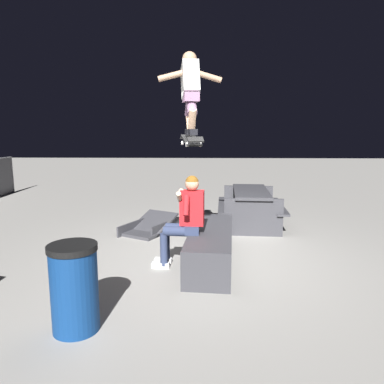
{
  "coord_description": "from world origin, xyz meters",
  "views": [
    {
      "loc": [
        -5.35,
        0.05,
        2.0
      ],
      "look_at": [
        -0.27,
        0.2,
        1.12
      ],
      "focal_mm": 33.99,
      "sensor_mm": 36.0,
      "label": 1
    }
  ],
  "objects_px": {
    "skater_airborne": "(190,89)",
    "kicker_ramp": "(150,228)",
    "ledge_box_main": "(211,247)",
    "picnic_table_back": "(251,202)",
    "skateboard": "(191,140)",
    "trash_bin": "(74,288)",
    "person_sitting_on_ledge": "(185,216)"
  },
  "relations": [
    {
      "from": "skater_airborne",
      "to": "kicker_ramp",
      "type": "xyz_separation_m",
      "value": [
        1.82,
        0.86,
        -2.47
      ]
    },
    {
      "from": "ledge_box_main",
      "to": "skater_airborne",
      "type": "xyz_separation_m",
      "value": [
        -0.14,
        0.3,
        2.28
      ]
    },
    {
      "from": "kicker_ramp",
      "to": "picnic_table_back",
      "type": "relative_size",
      "value": 0.72
    },
    {
      "from": "skateboard",
      "to": "picnic_table_back",
      "type": "relative_size",
      "value": 0.58
    },
    {
      "from": "skateboard",
      "to": "trash_bin",
      "type": "xyz_separation_m",
      "value": [
        -1.69,
        1.1,
        -1.4
      ]
    },
    {
      "from": "picnic_table_back",
      "to": "trash_bin",
      "type": "xyz_separation_m",
      "value": [
        -4.1,
        2.27,
        -0.05
      ]
    },
    {
      "from": "person_sitting_on_ledge",
      "to": "skater_airborne",
      "type": "xyz_separation_m",
      "value": [
        0.0,
        -0.09,
        1.78
      ]
    },
    {
      "from": "skateboard",
      "to": "kicker_ramp",
      "type": "relative_size",
      "value": 0.81
    },
    {
      "from": "skateboard",
      "to": "kicker_ramp",
      "type": "distance_m",
      "value": 2.73
    },
    {
      "from": "person_sitting_on_ledge",
      "to": "trash_bin",
      "type": "distance_m",
      "value": 2.04
    },
    {
      "from": "kicker_ramp",
      "to": "skater_airborne",
      "type": "bearing_deg",
      "value": -154.58
    },
    {
      "from": "skater_airborne",
      "to": "trash_bin",
      "type": "distance_m",
      "value": 2.93
    },
    {
      "from": "person_sitting_on_ledge",
      "to": "ledge_box_main",
      "type": "bearing_deg",
      "value": -69.23
    },
    {
      "from": "person_sitting_on_ledge",
      "to": "kicker_ramp",
      "type": "xyz_separation_m",
      "value": [
        1.82,
        0.78,
        -0.69
      ]
    },
    {
      "from": "skateboard",
      "to": "skater_airborne",
      "type": "bearing_deg",
      "value": 9.1
    },
    {
      "from": "person_sitting_on_ledge",
      "to": "skater_airborne",
      "type": "bearing_deg",
      "value": -87.92
    },
    {
      "from": "skater_airborne",
      "to": "trash_bin",
      "type": "bearing_deg",
      "value": 147.89
    },
    {
      "from": "ledge_box_main",
      "to": "person_sitting_on_ledge",
      "type": "xyz_separation_m",
      "value": [
        -0.15,
        0.38,
        0.5
      ]
    },
    {
      "from": "person_sitting_on_ledge",
      "to": "trash_bin",
      "type": "xyz_separation_m",
      "value": [
        -1.74,
        1.01,
        -0.31
      ]
    },
    {
      "from": "ledge_box_main",
      "to": "trash_bin",
      "type": "xyz_separation_m",
      "value": [
        -1.89,
        1.39,
        0.19
      ]
    },
    {
      "from": "skater_airborne",
      "to": "trash_bin",
      "type": "xyz_separation_m",
      "value": [
        -1.74,
        1.09,
        -2.09
      ]
    },
    {
      "from": "skateboard",
      "to": "person_sitting_on_ledge",
      "type": "bearing_deg",
      "value": 60.82
    },
    {
      "from": "ledge_box_main",
      "to": "person_sitting_on_ledge",
      "type": "relative_size",
      "value": 1.52
    },
    {
      "from": "ledge_box_main",
      "to": "kicker_ramp",
      "type": "distance_m",
      "value": 2.05
    },
    {
      "from": "kicker_ramp",
      "to": "trash_bin",
      "type": "relative_size",
      "value": 1.44
    },
    {
      "from": "skater_airborne",
      "to": "skateboard",
      "type": "bearing_deg",
      "value": -170.9
    },
    {
      "from": "ledge_box_main",
      "to": "skateboard",
      "type": "relative_size",
      "value": 1.99
    },
    {
      "from": "ledge_box_main",
      "to": "skateboard",
      "type": "bearing_deg",
      "value": 124.41
    },
    {
      "from": "skateboard",
      "to": "kicker_ramp",
      "type": "xyz_separation_m",
      "value": [
        1.87,
        0.87,
        -1.78
      ]
    },
    {
      "from": "picnic_table_back",
      "to": "trash_bin",
      "type": "distance_m",
      "value": 4.69
    },
    {
      "from": "kicker_ramp",
      "to": "picnic_table_back",
      "type": "height_order",
      "value": "picnic_table_back"
    },
    {
      "from": "person_sitting_on_ledge",
      "to": "picnic_table_back",
      "type": "distance_m",
      "value": 2.69
    }
  ]
}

